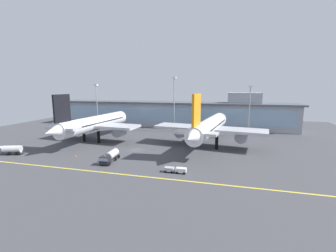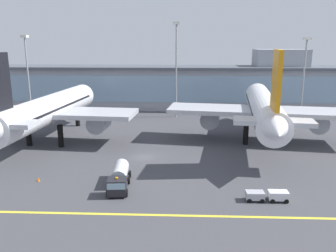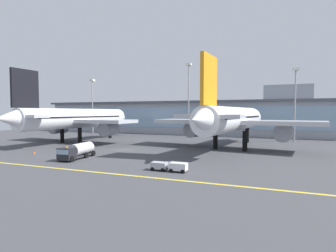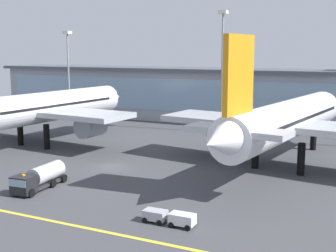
# 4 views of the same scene
# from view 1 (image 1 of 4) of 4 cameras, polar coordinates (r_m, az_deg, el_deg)

# --- Properties ---
(ground_plane) EXTENTS (180.00, 180.00, 0.00)m
(ground_plane) POSITION_cam_1_polar(r_m,az_deg,el_deg) (82.18, -8.09, -5.79)
(ground_plane) COLOR #424247
(taxiway_centreline_stripe) EXTENTS (144.00, 0.50, 0.01)m
(taxiway_centreline_stripe) POSITION_cam_1_polar(r_m,az_deg,el_deg) (63.53, -15.98, -10.76)
(taxiway_centreline_stripe) COLOR yellow
(taxiway_centreline_stripe) RESTS_ON ground
(terminal_building) EXTENTS (129.53, 14.00, 18.62)m
(terminal_building) POSITION_cam_1_polar(r_m,az_deg,el_deg) (126.67, 1.31, 3.05)
(terminal_building) COLOR #9399A3
(terminal_building) RESTS_ON ground
(airliner_near_left) EXTENTS (36.69, 48.46, 19.19)m
(airliner_near_left) POSITION_cam_1_polar(r_m,az_deg,el_deg) (98.00, -17.35, 0.58)
(airliner_near_left) COLOR black
(airliner_near_left) RESTS_ON ground
(airliner_near_right) EXTENTS (40.99, 49.31, 19.65)m
(airliner_near_right) POSITION_cam_1_polar(r_m,az_deg,el_deg) (85.75, 9.95, -0.26)
(airliner_near_right) COLOR black
(airliner_near_right) RESTS_ON ground
(fuel_tanker_truck) EXTENTS (3.56, 9.21, 2.90)m
(fuel_tanker_truck) POSITION_cam_1_polar(r_m,az_deg,el_deg) (70.76, -14.06, -7.27)
(fuel_tanker_truck) COLOR black
(fuel_tanker_truck) RESTS_ON ground
(baggage_tug_near) EXTENTS (5.61, 1.74, 1.40)m
(baggage_tug_near) POSITION_cam_1_polar(r_m,az_deg,el_deg) (60.53, 1.89, -10.62)
(baggage_tug_near) COLOR black
(baggage_tug_near) RESTS_ON ground
(service_truck_far) EXTENTS (9.34, 5.36, 2.90)m
(service_truck_far) POSITION_cam_1_polar(r_m,az_deg,el_deg) (91.93, -34.62, -4.81)
(service_truck_far) COLOR black
(service_truck_far) RESTS_ON ground
(apron_light_mast_west) EXTENTS (1.80, 1.80, 26.15)m
(apron_light_mast_west) POSITION_cam_1_polar(r_m,az_deg,el_deg) (111.89, 1.50, 7.15)
(apron_light_mast_west) COLOR gray
(apron_light_mast_west) RESTS_ON ground
(apron_light_mast_centre) EXTENTS (1.80, 1.80, 22.77)m
(apron_light_mast_centre) POSITION_cam_1_polar(r_m,az_deg,el_deg) (131.48, -17.01, 6.29)
(apron_light_mast_centre) COLOR gray
(apron_light_mast_centre) RESTS_ON ground
(apron_light_mast_east) EXTENTS (1.80, 1.80, 22.05)m
(apron_light_mast_east) POSITION_cam_1_polar(r_m,az_deg,el_deg) (106.18, 19.29, 5.25)
(apron_light_mast_east) COLOR gray
(apron_light_mast_east) RESTS_ON ground
(safety_cone) EXTENTS (0.45, 0.45, 0.56)m
(safety_cone) POSITION_cam_1_polar(r_m,az_deg,el_deg) (79.26, -21.62, -6.76)
(safety_cone) COLOR orange
(safety_cone) RESTS_ON ground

